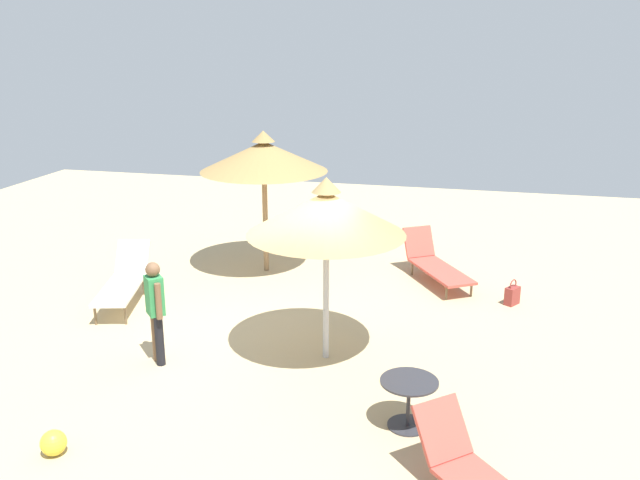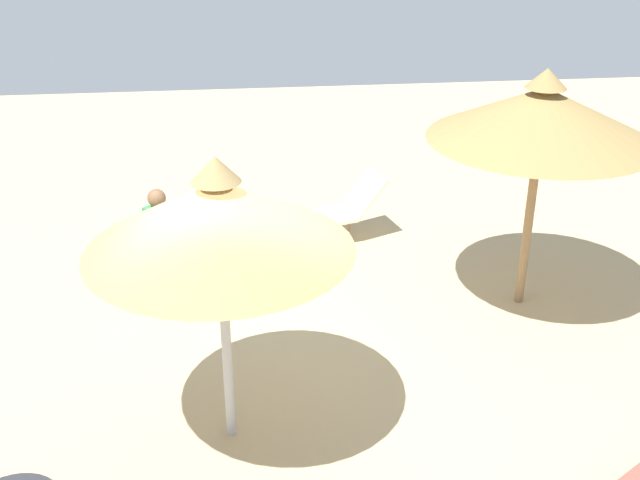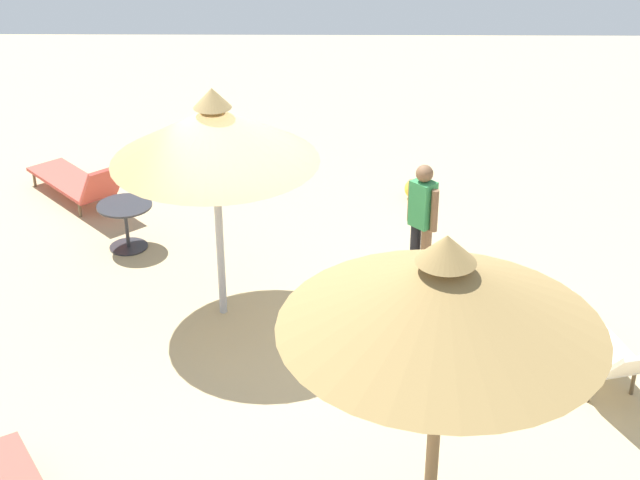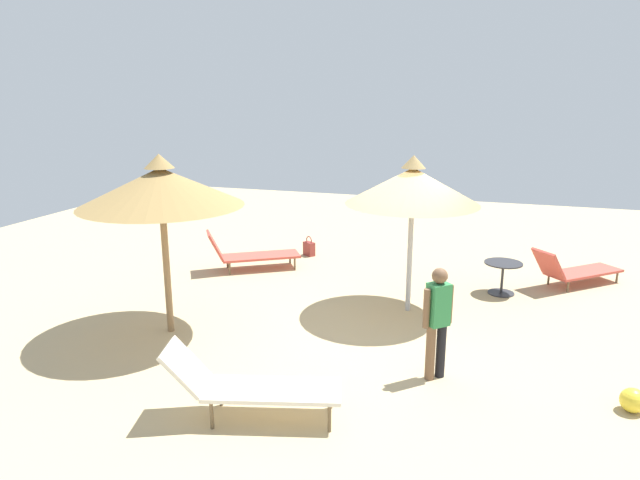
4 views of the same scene
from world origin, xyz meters
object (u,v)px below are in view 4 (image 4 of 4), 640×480
Objects in this scene: lounge_chair_back at (574,270)px; lounge_chair_near_right at (248,384)px; person_standing_edge at (438,317)px; parasol_umbrella_far_right at (413,186)px; lounge_chair_near_left at (249,253)px; side_table_round at (503,272)px; handbag at (309,248)px; beach_ball at (633,400)px; parasol_umbrella_center at (161,187)px.

lounge_chair_near_right is at bearing -33.43° from lounge_chair_back.
person_standing_edge is at bearing -25.19° from lounge_chair_back.
parasol_umbrella_far_right is 1.38× the size of lounge_chair_near_left.
lounge_chair_near_right is 6.18m from side_table_round.
parasol_umbrella_far_right is at bearing 70.24° from lounge_chair_near_left.
parasol_umbrella_far_right reaches higher than lounge_chair_near_left.
handbag is at bearing -94.42° from lounge_chair_back.
parasol_umbrella_far_right is at bearing -128.47° from beach_ball.
handbag reaches higher than beach_ball.
lounge_chair_near_right is (1.96, 2.31, -1.95)m from parasol_umbrella_center.
lounge_chair_near_right is 7.69m from lounge_chair_back.
person_standing_edge is at bearing 50.32° from lounge_chair_near_left.
parasol_umbrella_far_right reaches higher than beach_ball.
lounge_chair_back is 2.62× the size of side_table_round.
lounge_chair_back is 6.26× the size of beach_ball.
person_standing_edge is (3.72, 4.48, 0.52)m from lounge_chair_near_left.
beach_ball is (2.51, 3.16, -2.10)m from parasol_umbrella_far_right.
lounge_chair_near_left reaches higher than lounge_chair_back.
person_standing_edge is at bearing -12.58° from side_table_round.
lounge_chair_back is at bearing 154.81° from person_standing_edge.
parasol_umbrella_far_right reaches higher than lounge_chair_near_right.
lounge_chair_near_left is 2.80× the size of side_table_round.
parasol_umbrella_far_right is 9.18× the size of beach_ball.
beach_ball is at bearing 109.32° from lounge_chair_near_right.
beach_ball is (0.41, 6.72, -2.23)m from parasol_umbrella_center.
lounge_chair_near_left is (-1.34, -3.73, -1.88)m from parasol_umbrella_far_right.
side_table_round is at bearing -55.83° from lounge_chair_back.
parasol_umbrella_far_right is 4.55m from beach_ball.
lounge_chair_back is at bearing 146.57° from lounge_chair_near_right.
beach_ball is at bearing 21.64° from side_table_round.
parasol_umbrella_center is 1.53× the size of lounge_chair_back.
beach_ball is at bearing 86.88° from person_standing_edge.
parasol_umbrella_center is 4.01× the size of side_table_round.
person_standing_edge is (4.74, -2.23, 0.56)m from lounge_chair_back.
person_standing_edge is 3.92m from side_table_round.
lounge_chair_back is at bearing 128.37° from parasol_umbrella_far_right.
beach_ball is at bearing 2.11° from lounge_chair_back.
lounge_chair_near_right is 3.00× the size of side_table_round.
side_table_round reaches higher than beach_ball.
lounge_chair_near_left is 1.07× the size of lounge_chair_back.
lounge_chair_back is (-4.46, 6.54, -2.05)m from parasol_umbrella_center.
person_standing_edge reaches higher than lounge_chair_back.
person_standing_edge is (-1.68, 2.01, 0.45)m from lounge_chair_near_right.
lounge_chair_near_left is at bearing -109.76° from parasol_umbrella_far_right.
parasol_umbrella_center is 7.09m from beach_ball.
side_table_round is 2.39× the size of beach_ball.
lounge_chair_near_left is 6.67× the size of beach_ball.
parasol_umbrella_far_right is 2.84m from person_standing_edge.
handbag is at bearing -131.60° from beach_ball.
handbag is 4.65m from side_table_round.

